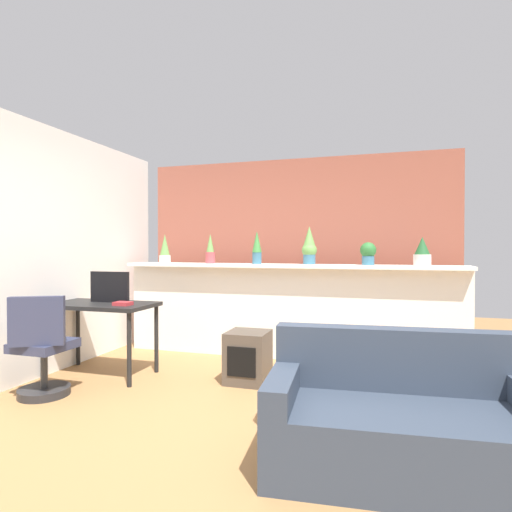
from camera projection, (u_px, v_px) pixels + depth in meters
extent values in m
plane|color=#9E7042|center=(225.00, 425.00, 3.16)|extent=(12.00, 12.00, 0.00)
cube|color=white|center=(285.00, 313.00, 5.06)|extent=(4.07, 0.16, 1.09)
cube|color=white|center=(285.00, 266.00, 5.01)|extent=(4.07, 0.36, 0.04)
cube|color=#9E5442|center=(296.00, 254.00, 5.62)|extent=(4.07, 0.10, 2.50)
cube|color=white|center=(24.00, 250.00, 4.18)|extent=(0.12, 4.40, 2.60)
cylinder|color=silver|center=(165.00, 259.00, 5.47)|extent=(0.14, 0.14, 0.10)
cone|color=#669E4C|center=(165.00, 245.00, 5.47)|extent=(0.12, 0.12, 0.27)
cylinder|color=#B7474C|center=(210.00, 258.00, 5.27)|extent=(0.12, 0.12, 0.14)
cone|color=#669E4C|center=(210.00, 243.00, 5.26)|extent=(0.10, 0.10, 0.23)
cylinder|color=#386B84|center=(257.00, 258.00, 5.07)|extent=(0.11, 0.11, 0.14)
cone|color=#3D843D|center=(257.00, 242.00, 5.07)|extent=(0.12, 0.12, 0.26)
cylinder|color=#386B84|center=(309.00, 259.00, 4.96)|extent=(0.14, 0.14, 0.11)
sphere|color=#669E4C|center=(309.00, 250.00, 4.96)|extent=(0.18, 0.18, 0.18)
cone|color=#669E4C|center=(309.00, 237.00, 4.96)|extent=(0.15, 0.15, 0.24)
cylinder|color=#386B84|center=(368.00, 261.00, 4.76)|extent=(0.14, 0.14, 0.10)
sphere|color=#2D7033|center=(368.00, 250.00, 4.76)|extent=(0.18, 0.18, 0.18)
cylinder|color=silver|center=(422.00, 260.00, 4.55)|extent=(0.18, 0.18, 0.12)
cone|color=#235B2D|center=(422.00, 246.00, 4.55)|extent=(0.16, 0.16, 0.19)
cylinder|color=black|center=(44.00, 343.00, 4.30)|extent=(0.04, 0.04, 0.71)
cylinder|color=black|center=(129.00, 350.00, 4.01)|extent=(0.04, 0.04, 0.71)
cylinder|color=black|center=(78.00, 333.00, 4.78)|extent=(0.04, 0.04, 0.71)
cylinder|color=black|center=(156.00, 339.00, 4.49)|extent=(0.04, 0.04, 0.71)
cube|color=black|center=(101.00, 305.00, 4.39)|extent=(1.10, 0.60, 0.04)
cube|color=black|center=(110.00, 287.00, 4.45)|extent=(0.45, 0.04, 0.32)
cylinder|color=#262628|center=(44.00, 391.00, 3.78)|extent=(0.44, 0.44, 0.07)
cylinder|color=#333333|center=(44.00, 369.00, 3.78)|extent=(0.06, 0.06, 0.34)
cube|color=#2D334C|center=(44.00, 345.00, 3.78)|extent=(0.44, 0.44, 0.08)
cube|color=#2D334C|center=(37.00, 321.00, 3.58)|extent=(0.42, 0.27, 0.42)
cube|color=#4C4238|center=(248.00, 357.00, 4.16)|extent=(0.40, 0.40, 0.50)
cube|color=black|center=(242.00, 362.00, 3.98)|extent=(0.28, 0.04, 0.28)
cube|color=#B22D33|center=(123.00, 304.00, 4.21)|extent=(0.16, 0.13, 0.04)
cube|color=#333D4C|center=(403.00, 441.00, 2.45)|extent=(1.62, 0.89, 0.40)
cube|color=#333D4C|center=(397.00, 359.00, 2.73)|extent=(1.57, 0.29, 0.40)
cube|color=#333D4C|center=(283.00, 385.00, 2.59)|extent=(0.22, 0.77, 0.16)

